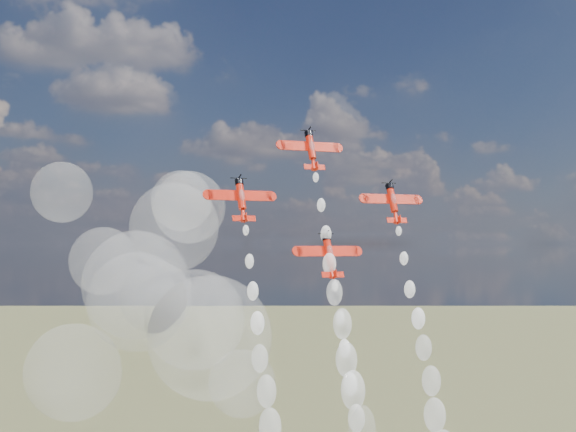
# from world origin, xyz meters

# --- Properties ---
(plane_lead) EXTENTS (11.28, 5.18, 7.68)m
(plane_lead) POSITION_xyz_m (-4.29, 13.81, 94.37)
(plane_lead) COLOR red
(plane_lead) RESTS_ON ground
(plane_left) EXTENTS (11.28, 5.18, 7.68)m
(plane_left) POSITION_xyz_m (-18.84, 10.00, 84.93)
(plane_left) COLOR red
(plane_left) RESTS_ON ground
(plane_right) EXTENTS (11.28, 5.18, 7.68)m
(plane_right) POSITION_xyz_m (10.25, 10.00, 84.93)
(plane_right) COLOR red
(plane_right) RESTS_ON ground
(plane_slot) EXTENTS (11.28, 5.18, 7.68)m
(plane_slot) POSITION_xyz_m (-4.29, 6.20, 75.49)
(plane_slot) COLOR red
(plane_slot) RESTS_ON ground
(drifted_smoke_cloud) EXTENTS (46.46, 41.37, 48.71)m
(drifted_smoke_cloud) POSITION_xyz_m (-29.76, 22.86, 67.31)
(drifted_smoke_cloud) COLOR white
(drifted_smoke_cloud) RESTS_ON ground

